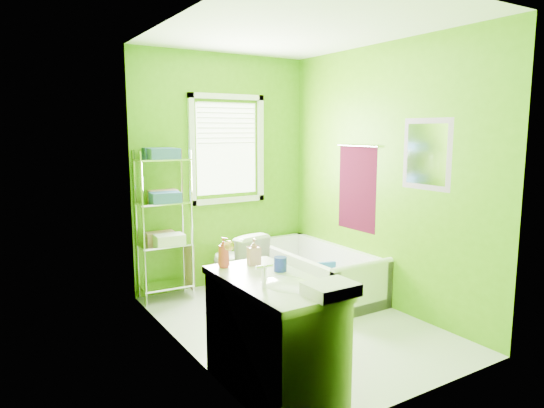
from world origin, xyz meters
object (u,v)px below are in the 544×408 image
bathtub (316,278)px  wire_shelf_unit (165,208)px  toilet (236,263)px  vanity (274,332)px

bathtub → wire_shelf_unit: 1.78m
toilet → wire_shelf_unit: 0.96m
toilet → vanity: vanity is taller
vanity → bathtub: bearing=45.2°
wire_shelf_unit → vanity: bearing=-91.0°
bathtub → wire_shelf_unit: bearing=154.0°
bathtub → toilet: (-0.75, 0.43, 0.18)m
toilet → vanity: (-0.72, -1.90, 0.08)m
bathtub → toilet: 0.88m
bathtub → toilet: toilet is taller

